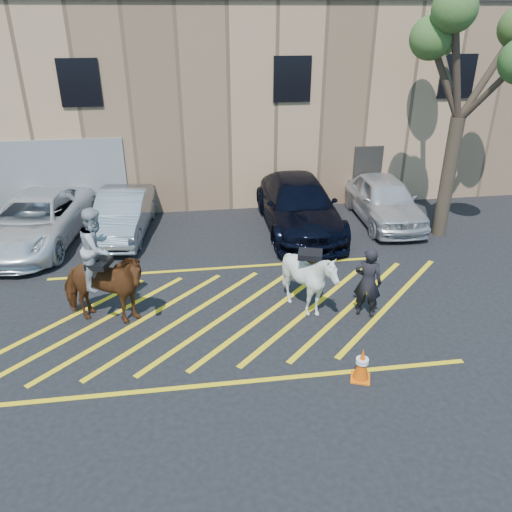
{
  "coord_description": "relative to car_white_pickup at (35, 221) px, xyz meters",
  "views": [
    {
      "loc": [
        -0.77,
        -10.58,
        6.58
      ],
      "look_at": [
        0.78,
        0.2,
        1.3
      ],
      "focal_mm": 35.0,
      "sensor_mm": 36.0,
      "label": 1
    }
  ],
  "objects": [
    {
      "name": "ground",
      "position": [
        5.55,
        -4.81,
        -0.76
      ],
      "size": [
        90.0,
        90.0,
        0.0
      ],
      "primitive_type": "plane",
      "color": "black",
      "rests_on": "ground"
    },
    {
      "name": "car_white_pickup",
      "position": [
        0.0,
        0.0,
        0.0
      ],
      "size": [
        3.26,
        5.78,
        1.52
      ],
      "primitive_type": "imported",
      "rotation": [
        0.0,
        0.0,
        -0.14
      ],
      "color": "white",
      "rests_on": "ground"
    },
    {
      "name": "car_silver_sedan",
      "position": [
        2.65,
        0.37,
        -0.04
      ],
      "size": [
        2.02,
        4.52,
        1.44
      ],
      "primitive_type": "imported",
      "rotation": [
        0.0,
        0.0,
        -0.12
      ],
      "color": "#92989F",
      "rests_on": "ground"
    },
    {
      "name": "car_blue_suv",
      "position": [
        8.44,
        0.04,
        0.07
      ],
      "size": [
        2.39,
        5.77,
        1.67
      ],
      "primitive_type": "imported",
      "rotation": [
        0.0,
        0.0,
        -0.01
      ],
      "color": "black",
      "rests_on": "ground"
    },
    {
      "name": "car_white_suv",
      "position": [
        11.54,
        0.27,
        0.03
      ],
      "size": [
        2.0,
        4.68,
        1.57
      ],
      "primitive_type": "imported",
      "rotation": [
        0.0,
        0.0,
        -0.03
      ],
      "color": "silver",
      "rests_on": "ground"
    },
    {
      "name": "handler",
      "position": [
        8.86,
        -5.56,
        0.13
      ],
      "size": [
        0.77,
        0.68,
        1.78
      ],
      "primitive_type": "imported",
      "rotation": [
        0.0,
        0.0,
        2.67
      ],
      "color": "black",
      "rests_on": "ground"
    },
    {
      "name": "warehouse",
      "position": [
        5.54,
        7.18,
        2.89
      ],
      "size": [
        32.42,
        10.2,
        7.3
      ],
      "color": "tan",
      "rests_on": "ground"
    },
    {
      "name": "hatching_zone",
      "position": [
        5.55,
        -5.11,
        -0.76
      ],
      "size": [
        12.6,
        5.12,
        0.01
      ],
      "color": "yellow",
      "rests_on": "ground"
    },
    {
      "name": "mounted_bay",
      "position": [
        2.71,
        -4.99,
        0.39
      ],
      "size": [
        2.36,
        1.55,
        2.86
      ],
      "color": "#592915",
      "rests_on": "ground"
    },
    {
      "name": "saddled_white",
      "position": [
        7.52,
        -5.22,
        0.11
      ],
      "size": [
        1.8,
        1.91,
        1.74
      ],
      "color": "silver",
      "rests_on": "ground"
    },
    {
      "name": "traffic_cone",
      "position": [
        7.98,
        -7.84,
        -0.4
      ],
      "size": [
        0.49,
        0.49,
        0.73
      ],
      "color": "orange",
      "rests_on": "ground"
    },
    {
      "name": "tree",
      "position": [
        12.97,
        -1.11,
        4.93
      ],
      "size": [
        3.99,
        4.37,
        7.31
      ],
      "color": "#463A2A",
      "rests_on": "ground"
    }
  ]
}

